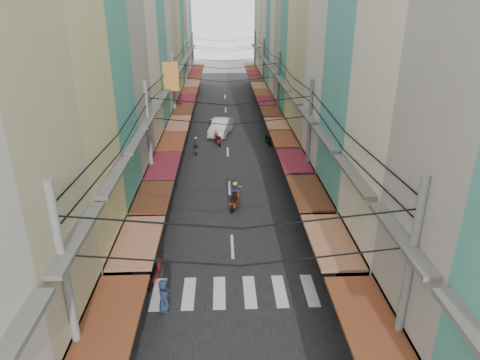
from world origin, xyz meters
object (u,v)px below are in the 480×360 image
object	(u,v)px
white_car	(221,134)
bicycle	(361,254)
traffic_sign	(315,189)
market_umbrella	(364,200)

from	to	relation	value
white_car	bicycle	distance (m)	23.74
white_car	traffic_sign	size ratio (longest dim) A/B	1.97
bicycle	white_car	bearing A→B (deg)	-1.72
white_car	market_umbrella	distance (m)	22.48
bicycle	market_umbrella	xyz separation A→B (m)	(0.38, 1.60, 2.39)
white_car	bicycle	size ratio (longest dim) A/B	3.54
market_umbrella	traffic_sign	distance (m)	3.25
bicycle	traffic_sign	size ratio (longest dim) A/B	0.56
market_umbrella	traffic_sign	xyz separation A→B (m)	(-2.16, 2.40, -0.38)
bicycle	traffic_sign	world-z (taller)	traffic_sign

